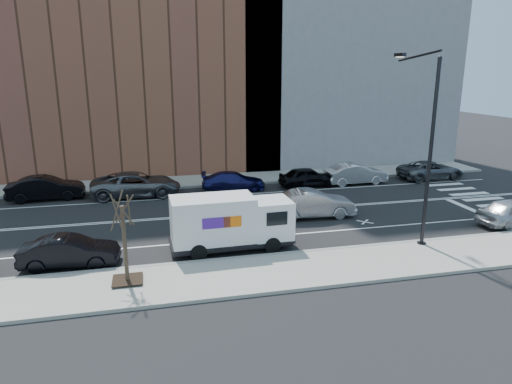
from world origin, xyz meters
name	(u,v)px	position (x,y,z in m)	size (l,w,h in m)	color
ground	(251,212)	(0.00, 0.00, 0.00)	(120.00, 120.00, 0.00)	black
sidewalk_near	(295,270)	(0.00, -8.80, 0.07)	(44.00, 3.60, 0.15)	gray
sidewalk_far	(226,179)	(0.00, 8.80, 0.07)	(44.00, 3.60, 0.15)	gray
curb_near	(283,254)	(0.00, -7.00, 0.08)	(44.00, 0.25, 0.17)	gray
curb_far	(230,184)	(0.00, 7.00, 0.08)	(44.00, 0.25, 0.17)	gray
crosswalk	(476,196)	(16.00, 0.00, 0.00)	(3.00, 14.00, 0.01)	white
road_markings	(251,212)	(0.00, 0.00, 0.00)	(40.00, 8.60, 0.01)	white
bldg_brick	(116,39)	(-8.00, 15.60, 11.00)	(26.00, 10.00, 22.00)	brown
bldg_concrete	(340,19)	(12.00, 15.60, 13.00)	(20.00, 10.00, 26.00)	slate
streetlight	(425,143)	(7.00, -6.91, 5.08)	(0.44, 4.02, 9.34)	black
street_tree	(125,251)	(-7.00, -8.40, 1.45)	(1.20, 1.20, 3.75)	black
fedex_van	(230,222)	(-2.25, -5.60, 1.41)	(5.94, 2.22, 2.69)	black
far_parked_b	(46,188)	(-12.73, 6.00, 0.80)	(1.70, 4.88, 1.61)	black
far_parked_c	(136,184)	(-6.85, 5.54, 0.84)	(2.77, 6.02, 1.67)	#56585F
far_parked_d	(233,181)	(0.00, 5.68, 0.67)	(1.87, 4.60, 1.34)	#171952
far_parked_e	(308,177)	(5.60, 5.34, 0.74)	(1.74, 4.33, 1.48)	black
far_parked_f	(355,174)	(9.45, 5.36, 0.79)	(1.67, 4.78, 1.58)	silver
far_parked_g	(431,170)	(16.00, 5.41, 0.73)	(2.42, 5.25, 1.46)	#4E5256
driving_sedan	(313,204)	(3.38, -1.71, 0.81)	(1.72, 4.94, 1.63)	#9A9A9F
near_parked_rear_a	(70,252)	(-9.51, -5.93, 0.69)	(1.46, 4.20, 1.38)	black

